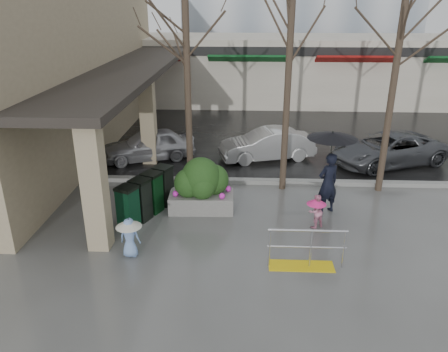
# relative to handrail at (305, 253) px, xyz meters

# --- Properties ---
(ground) EXTENTS (120.00, 120.00, 0.00)m
(ground) POSITION_rel_handrail_xyz_m (-1.36, 1.20, -0.38)
(ground) COLOR #51514F
(ground) RESTS_ON ground
(street_asphalt) EXTENTS (120.00, 36.00, 0.01)m
(street_asphalt) POSITION_rel_handrail_xyz_m (-1.36, 23.20, -0.37)
(street_asphalt) COLOR black
(street_asphalt) RESTS_ON ground
(curb) EXTENTS (120.00, 0.30, 0.15)m
(curb) POSITION_rel_handrail_xyz_m (-1.36, 5.20, -0.30)
(curb) COLOR gray
(curb) RESTS_ON ground
(near_building) EXTENTS (6.00, 18.00, 8.00)m
(near_building) POSITION_rel_handrail_xyz_m (-10.36, 9.20, 3.62)
(near_building) COLOR tan
(near_building) RESTS_ON ground
(canopy_slab) EXTENTS (2.80, 18.00, 0.25)m
(canopy_slab) POSITION_rel_handrail_xyz_m (-6.16, 9.20, 3.25)
(canopy_slab) COLOR #2D2823
(canopy_slab) RESTS_ON pillar_front
(pillar_front) EXTENTS (0.55, 0.55, 3.50)m
(pillar_front) POSITION_rel_handrail_xyz_m (-5.26, 0.70, 1.37)
(pillar_front) COLOR tan
(pillar_front) RESTS_ON ground
(pillar_back) EXTENTS (0.55, 0.55, 3.50)m
(pillar_back) POSITION_rel_handrail_xyz_m (-5.26, 7.20, 1.37)
(pillar_back) COLOR tan
(pillar_back) RESTS_ON ground
(storefront_row) EXTENTS (34.00, 6.74, 4.00)m
(storefront_row) POSITION_rel_handrail_xyz_m (0.64, 19.17, 1.64)
(storefront_row) COLOR beige
(storefront_row) RESTS_ON ground
(handrail) EXTENTS (1.90, 0.50, 1.03)m
(handrail) POSITION_rel_handrail_xyz_m (0.00, 0.00, 0.00)
(handrail) COLOR yellow
(handrail) RESTS_ON ground
(tree_west) EXTENTS (3.20, 3.20, 6.80)m
(tree_west) POSITION_rel_handrail_xyz_m (-3.36, 4.80, 4.71)
(tree_west) COLOR #382B21
(tree_west) RESTS_ON ground
(tree_midwest) EXTENTS (3.20, 3.20, 7.00)m
(tree_midwest) POSITION_rel_handrail_xyz_m (-0.16, 4.80, 4.86)
(tree_midwest) COLOR #382B21
(tree_midwest) RESTS_ON ground
(tree_mideast) EXTENTS (3.20, 3.20, 6.50)m
(tree_mideast) POSITION_rel_handrail_xyz_m (3.14, 4.80, 4.48)
(tree_mideast) COLOR #382B21
(tree_mideast) RESTS_ON ground
(woman) EXTENTS (1.47, 1.47, 2.59)m
(woman) POSITION_rel_handrail_xyz_m (1.04, 3.06, 1.17)
(woman) COLOR black
(woman) RESTS_ON ground
(child_pink) EXTENTS (0.62, 0.58, 1.01)m
(child_pink) POSITION_rel_handrail_xyz_m (0.56, 2.04, 0.20)
(child_pink) COLOR pink
(child_pink) RESTS_ON ground
(child_blue) EXTENTS (0.66, 0.66, 1.06)m
(child_blue) POSITION_rel_handrail_xyz_m (-4.36, 0.29, 0.27)
(child_blue) COLOR #799ED8
(child_blue) RESTS_ON ground
(planter) EXTENTS (1.99, 1.16, 1.72)m
(planter) POSITION_rel_handrail_xyz_m (-2.79, 3.01, 0.44)
(planter) COLOR gray
(planter) RESTS_ON ground
(news_boxes) EXTENTS (1.40, 2.30, 1.28)m
(news_boxes) POSITION_rel_handrail_xyz_m (-4.41, 2.56, 0.26)
(news_boxes) COLOR #0C3720
(news_boxes) RESTS_ON ground
(car_a) EXTENTS (3.98, 2.68, 1.26)m
(car_a) POSITION_rel_handrail_xyz_m (-5.39, 7.53, 0.25)
(car_a) COLOR #BBBAC0
(car_a) RESTS_ON ground
(car_b) EXTENTS (4.04, 2.31, 1.26)m
(car_b) POSITION_rel_handrail_xyz_m (-0.57, 7.78, 0.25)
(car_b) COLOR silver
(car_b) RESTS_ON ground
(car_c) EXTENTS (4.98, 3.59, 1.26)m
(car_c) POSITION_rel_handrail_xyz_m (4.19, 7.44, 0.25)
(car_c) COLOR #4F5156
(car_c) RESTS_ON ground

